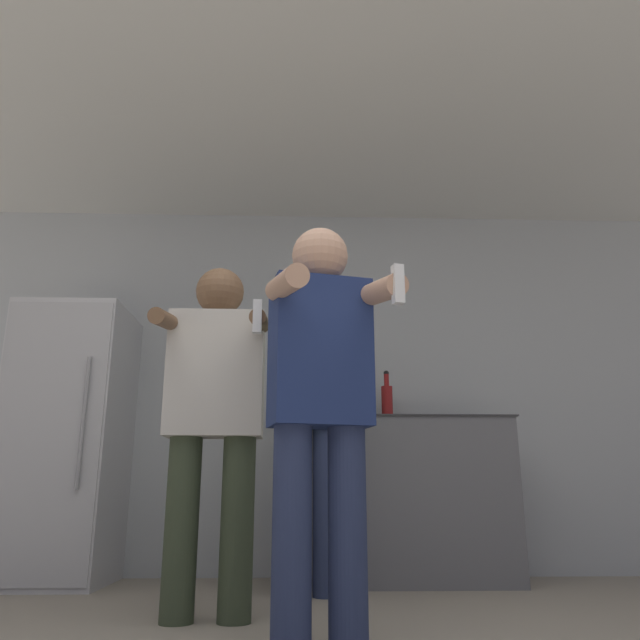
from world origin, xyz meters
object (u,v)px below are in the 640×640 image
object	(u,v)px
person_woman_foreground	(321,394)
person_man_side	(215,409)
bottle_red_label	(366,408)
person_spectator_back	(309,408)
bottle_short_whiskey	(387,401)
bottle_green_wine	(338,401)
refrigerator	(68,441)

from	to	relation	value
person_woman_foreground	person_man_side	bearing A→B (deg)	132.25
bottle_red_label	person_spectator_back	size ratio (longest dim) A/B	0.12
bottle_short_whiskey	bottle_green_wine	bearing A→B (deg)	180.00
person_woman_foreground	person_spectator_back	distance (m)	1.18
person_spectator_back	bottle_short_whiskey	bearing A→B (deg)	47.97
refrigerator	person_woman_foreground	world-z (taller)	refrigerator
refrigerator	person_man_side	bearing A→B (deg)	-47.27
refrigerator	person_spectator_back	size ratio (longest dim) A/B	0.95
refrigerator	person_man_side	size ratio (longest dim) A/B	1.07
refrigerator	person_spectator_back	bearing A→B (deg)	-17.75
bottle_red_label	person_woman_foreground	xyz separation A→B (m)	(-0.36, -1.77, -0.18)
bottle_red_label	refrigerator	bearing A→B (deg)	-176.76
bottle_red_label	person_man_side	size ratio (longest dim) A/B	0.14
person_woman_foreground	bottle_green_wine	bearing A→B (deg)	84.46
bottle_short_whiskey	person_man_side	bearing A→B (deg)	-127.66
bottle_red_label	person_spectator_back	bearing A→B (deg)	-123.52
person_spectator_back	bottle_red_label	bearing A→B (deg)	56.48
bottle_red_label	bottle_green_wine	bearing A→B (deg)	180.00
bottle_red_label	person_woman_foreground	size ratio (longest dim) A/B	0.14
bottle_red_label	person_spectator_back	xyz separation A→B (m)	(-0.39, -0.59, -0.08)
refrigerator	person_spectator_back	xyz separation A→B (m)	(1.50, -0.48, 0.15)
person_woman_foreground	person_spectator_back	bearing A→B (deg)	91.34
person_woman_foreground	person_man_side	size ratio (longest dim) A/B	0.99
bottle_green_wine	person_woman_foreground	size ratio (longest dim) A/B	0.22
refrigerator	bottle_green_wine	size ratio (longest dim) A/B	4.99
refrigerator	bottle_green_wine	world-z (taller)	refrigerator
bottle_red_label	person_woman_foreground	bearing A→B (deg)	-101.54
bottle_red_label	bottle_short_whiskey	bearing A→B (deg)	0.00
bottle_green_wine	person_man_side	xyz separation A→B (m)	(-0.64, -1.25, -0.22)
refrigerator	person_woman_foreground	size ratio (longest dim) A/B	1.08
refrigerator	bottle_short_whiskey	bearing A→B (deg)	3.02
bottle_green_wine	person_spectator_back	size ratio (longest dim) A/B	0.19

